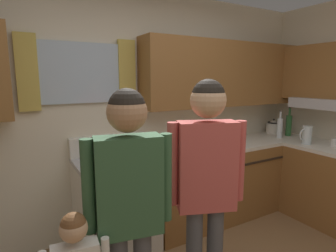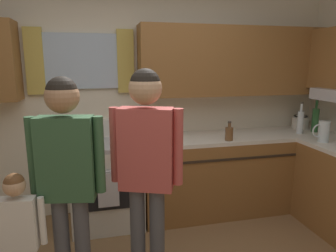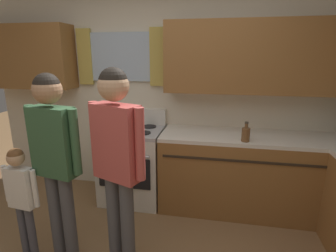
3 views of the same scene
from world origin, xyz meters
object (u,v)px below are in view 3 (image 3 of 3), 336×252
stove_oven (133,163)px  small_child (21,191)px  bottle_squat_brown (246,134)px  adult_in_plaid (117,150)px  adult_holding_child (54,149)px

stove_oven → small_child: (-0.60, -1.14, 0.18)m
bottle_squat_brown → stove_oven: bearing=170.1°
bottle_squat_brown → adult_in_plaid: size_ratio=0.12×
stove_oven → adult_holding_child: 1.25m
adult_holding_child → small_child: bearing=-169.8°
adult_in_plaid → small_child: bearing=-176.8°
adult_holding_child → small_child: size_ratio=1.58×
adult_holding_child → adult_in_plaid: 0.54m
stove_oven → bottle_squat_brown: bottle_squat_brown is taller
stove_oven → small_child: 1.31m
adult_in_plaid → bottle_squat_brown: bearing=40.3°
stove_oven → bottle_squat_brown: 1.40m
bottle_squat_brown → small_child: bottle_squat_brown is taller
bottle_squat_brown → adult_holding_child: size_ratio=0.13×
adult_holding_child → stove_oven: bearing=75.3°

